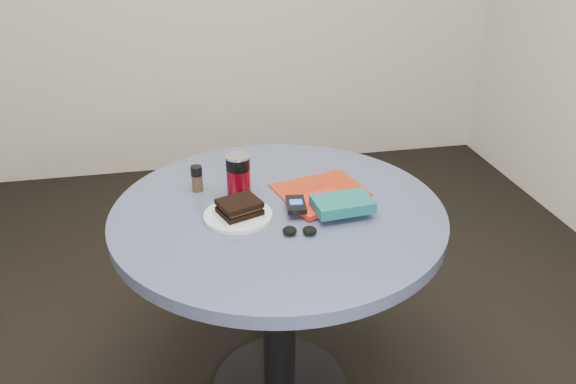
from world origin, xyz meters
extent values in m
cylinder|color=black|center=(0.00, 0.00, 0.37)|extent=(0.11, 0.11, 0.68)
cylinder|color=#424C6E|center=(0.00, 0.00, 0.73)|extent=(1.00, 1.00, 0.04)
cylinder|color=silver|center=(-0.13, -0.04, 0.76)|extent=(0.22, 0.22, 0.01)
cube|color=black|center=(-0.12, -0.03, 0.77)|extent=(0.14, 0.13, 0.02)
cube|color=#3C2B17|center=(-0.12, -0.03, 0.78)|extent=(0.12, 0.11, 0.01)
cube|color=black|center=(-0.12, -0.03, 0.80)|extent=(0.14, 0.13, 0.02)
cylinder|color=#620411|center=(-0.11, 0.10, 0.80)|extent=(0.08, 0.08, 0.09)
cylinder|color=black|center=(-0.11, 0.10, 0.86)|extent=(0.09, 0.09, 0.04)
cylinder|color=silver|center=(-0.11, 0.10, 0.89)|extent=(0.09, 0.09, 0.01)
cylinder|color=#442F1D|center=(-0.23, 0.16, 0.78)|extent=(0.04, 0.04, 0.05)
cylinder|color=black|center=(-0.23, 0.16, 0.82)|extent=(0.04, 0.04, 0.03)
cube|color=#9E290E|center=(0.15, 0.09, 0.75)|extent=(0.31, 0.26, 0.00)
cube|color=red|center=(0.13, -0.02, 0.76)|extent=(0.21, 0.18, 0.01)
cube|color=#135C5E|center=(0.18, -0.08, 0.79)|extent=(0.18, 0.12, 0.03)
cube|color=black|center=(0.05, -0.04, 0.78)|extent=(0.06, 0.10, 0.02)
cube|color=#2253AA|center=(0.05, -0.04, 0.79)|extent=(0.04, 0.03, 0.00)
ellipsoid|color=black|center=(0.00, -0.16, 0.76)|extent=(0.05, 0.05, 0.02)
ellipsoid|color=black|center=(0.06, -0.17, 0.76)|extent=(0.05, 0.05, 0.02)
camera|label=1|loc=(-0.26, -1.45, 1.57)|focal=35.00mm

